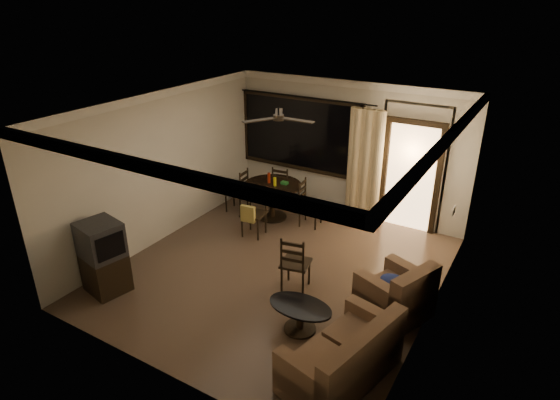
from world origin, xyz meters
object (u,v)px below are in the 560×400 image
Objects in this scene: dining_table at (272,191)px; dining_chair_east at (310,212)px; dining_chair_west at (237,198)px; tv_cabinet at (103,257)px; coffee_table at (300,313)px; dining_chair_north at (283,194)px; side_chair at (295,273)px; dining_chair_south at (254,221)px; armchair at (397,296)px; sofa at (345,359)px.

dining_chair_east is (0.83, 0.09, -0.31)m from dining_table.
tv_cabinet is at bearing -7.37° from dining_chair_west.
tv_cabinet is 3.19m from coffee_table.
dining_chair_east is 4.05m from tv_cabinet.
tv_cabinet is (-0.05, -3.47, 0.31)m from dining_chair_west.
side_chair reaches higher than dining_chair_north.
tv_cabinet is (-0.79, -4.16, 0.31)m from dining_chair_north.
dining_chair_west is 0.98× the size of side_chair.
dining_table reaches higher than dining_chair_west.
dining_table is at bearing 89.92° from dining_chair_east.
dining_chair_south is 3.33m from armchair.
dining_chair_west is 4.11m from coffee_table.
dining_chair_north is at bearing 165.40° from armchair.
dining_table is 0.67m from dining_chair_north.
tv_cabinet is 1.27× the size of coffee_table.
dining_chair_east is 0.81× the size of tv_cabinet.
coffee_table is 1.00m from side_chair.
dining_table is at bearing -62.18° from side_chair.
dining_table is 2.64m from side_chair.
dining_chair_west and dining_chair_north have the same top height.
dining_table is 1.26× the size of dining_chair_south.
dining_table is 1.29× the size of coffee_table.
dining_chair_north is 0.98× the size of side_chair.
dining_table is at bearing 127.67° from coffee_table.
dining_chair_south is 2.91m from coffee_table.
dining_chair_south is (0.10, -0.85, -0.28)m from dining_table.
dining_chair_north reaches higher than armchair.
sofa is at bearing -47.55° from dining_table.
dining_chair_south is at bearing 136.47° from coffee_table.
dining_chair_west reaches higher than sofa.
dining_chair_north is 4.17m from armchair.
dining_chair_west is 0.81× the size of tv_cabinet.
side_chair is (1.57, -1.17, -0.02)m from dining_chair_south.
dining_chair_south is 1.96m from side_chair.
dining_table is 1.02× the size of tv_cabinet.
dining_chair_north is at bearing 91.09° from tv_cabinet.
dining_chair_west is 1.00× the size of dining_chair_north.
dining_chair_east is 2.27m from side_chair.
dining_chair_north is (-0.09, 0.59, -0.31)m from dining_table.
dining_chair_west is 1.00× the size of dining_chair_east.
coffee_table is (2.21, -2.86, -0.32)m from dining_table.
dining_chair_north is 5.12m from sofa.
dining_chair_east is at bearing 162.73° from armchair.
tv_cabinet is 3.00m from side_chair.
tv_cabinet reaches higher than dining_chair_west.
dining_chair_south is 1.00× the size of dining_chair_north.
dining_chair_south reaches higher than armchair.
coffee_table is (3.09, 0.71, -0.32)m from tv_cabinet.
dining_chair_south is 3.95m from sofa.
coffee_table is at bearing 41.21° from dining_chair_west.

